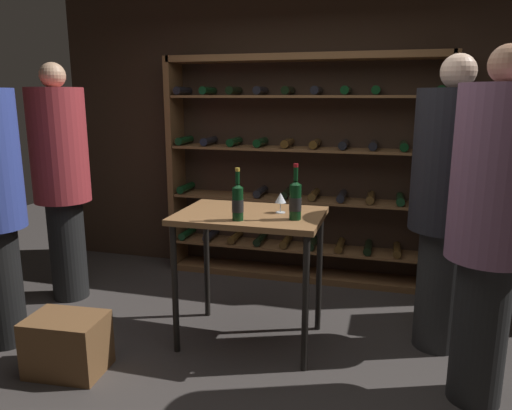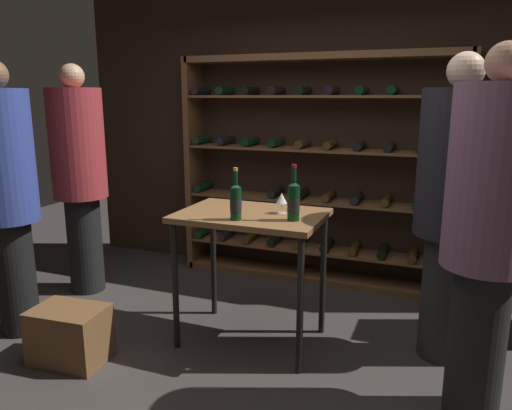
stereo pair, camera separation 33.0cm
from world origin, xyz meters
name	(u,v)px [view 1 (the left image)]	position (x,y,z in m)	size (l,w,h in m)	color
ground_plane	(252,367)	(0.00, 0.00, 0.00)	(9.85, 9.85, 0.00)	#383330
back_wall	(306,128)	(0.00, 1.93, 1.46)	(5.12, 0.10, 2.91)	#332319
wine_rack	(301,171)	(-0.01, 1.72, 1.06)	(2.63, 0.32, 2.13)	brown
tasting_table	(250,229)	(-0.12, 0.36, 0.84)	(1.01, 0.70, 0.96)	brown
person_guest_blue_shirt	(61,173)	(-1.88, 0.69, 1.12)	(0.47, 0.47, 2.03)	black
person_guest_plum_blouse	(492,216)	(1.36, 0.03, 1.12)	(0.46, 0.46, 2.02)	black
person_host_in_suit	(448,194)	(1.19, 0.64, 1.11)	(0.49, 0.49, 2.02)	#262626
wine_crate	(67,344)	(-1.14, -0.36, 0.19)	(0.48, 0.34, 0.38)	brown
wine_bottle_black_capsule	(295,200)	(0.22, 0.27, 1.09)	(0.08, 0.08, 0.37)	black
wine_bottle_amber_reserve	(238,202)	(-0.14, 0.15, 1.09)	(0.08, 0.08, 0.35)	black
wine_glass_stemmed_left	(281,199)	(0.09, 0.43, 1.06)	(0.08, 0.08, 0.14)	silver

